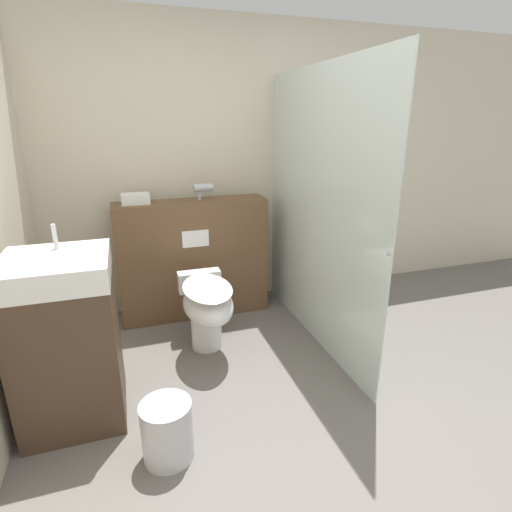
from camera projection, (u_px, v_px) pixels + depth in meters
ground_plane at (308, 431)px, 2.25m from camera, size 12.00×12.00×0.00m
wall_back at (221, 169)px, 3.59m from camera, size 8.00×0.06×2.50m
partition_panel at (194, 259)px, 3.49m from camera, size 1.27×0.30×1.03m
shower_glass at (317, 212)px, 2.96m from camera, size 0.04×1.83×2.04m
toilet at (207, 306)px, 2.94m from camera, size 0.35×0.67×0.55m
sink_vanity at (67, 340)px, 2.24m from camera, size 0.54×0.55×1.13m
hair_drier at (204, 188)px, 3.34m from camera, size 0.19×0.07×0.14m
folded_towel at (135, 199)px, 3.19m from camera, size 0.22×0.16×0.08m
waste_bin at (167, 431)px, 2.04m from camera, size 0.27×0.27×0.32m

